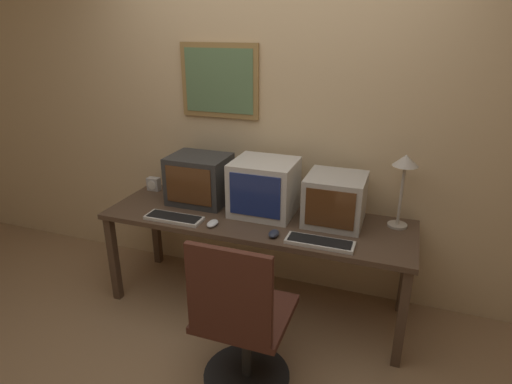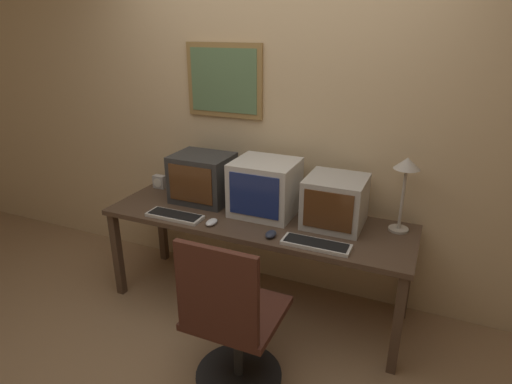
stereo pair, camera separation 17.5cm
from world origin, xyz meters
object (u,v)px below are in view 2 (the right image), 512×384
Objects in this scene: keyboard_main at (175,216)px; desk_clock at (160,182)px; monitor_right at (335,201)px; office_chair at (232,326)px; mouse_near_keyboard at (212,222)px; monitor_left at (203,178)px; desk_lamp at (406,174)px; monitor_center at (265,187)px; keyboard_side at (316,244)px; mouse_far_corner at (271,234)px.

desk_clock reaches higher than keyboard_main.
monitor_right is 1.48m from desk_clock.
desk_clock is 0.11× the size of office_chair.
office_chair is at bearing -52.45° from mouse_near_keyboard.
monitor_left is 0.44× the size of office_chair.
desk_lamp is (1.42, 0.06, 0.21)m from monitor_left.
monitor_center reaches higher than mouse_near_keyboard.
monitor_right is 0.38m from keyboard_side.
mouse_near_keyboard is 1.10× the size of mouse_far_corner.
monitor_left is at bearing 152.61° from mouse_far_corner.
monitor_right is 0.95× the size of keyboard_main.
desk_clock reaches higher than keyboard_side.
monitor_center is 0.42m from mouse_far_corner.
keyboard_side is at bearing -135.60° from desk_lamp.
keyboard_main is 0.41× the size of office_chair.
monitor_right is at bearing 47.51° from mouse_far_corner.
monitor_right reaches higher than office_chair.
keyboard_main is 0.62m from desk_clock.
monitor_left is 0.52m from monitor_center.
mouse_near_keyboard reaches higher than keyboard_main.
office_chair is (0.69, -0.90, -0.47)m from monitor_left.
desk_lamp reaches higher than monitor_center.
mouse_near_keyboard is (-0.25, -0.32, -0.17)m from monitor_center.
keyboard_main is (-1.03, -0.34, -0.15)m from monitor_right.
mouse_near_keyboard is at bearing -155.80° from monitor_right.
keyboard_main and keyboard_side have the same top height.
monitor_center is at bearing 52.28° from mouse_near_keyboard.
mouse_near_keyboard is at bearing 178.80° from mouse_far_corner.
office_chair is (-0.30, -0.54, -0.31)m from keyboard_side.
office_chair is at bearing -40.60° from desk_clock.
desk_lamp reaches higher than keyboard_side.
keyboard_side is 1.52m from desk_clock.
mouse_far_corner is 1.24m from desk_clock.
monitor_left is at bearing 177.00° from monitor_center.
monitor_left is 1.02× the size of keyboard_side.
desk_clock is (-1.45, 0.44, 0.04)m from keyboard_side.
keyboard_side is 0.69m from office_chair.
desk_clock is 1.55m from office_chair.
monitor_center is at bearing 144.73° from keyboard_side.
desk_clock is (-1.47, 0.10, -0.11)m from monitor_right.
monitor_right is 3.76× the size of mouse_far_corner.
office_chair is (-0.32, -0.88, -0.46)m from monitor_right.
mouse_far_corner is 0.97× the size of desk_clock.
keyboard_main is 3.86× the size of desk_clock.
office_chair is at bearing -52.62° from monitor_left.
monitor_left reaches higher than office_chair.
desk_lamp is at bearing 2.41° from monitor_left.
mouse_near_keyboard is 0.76m from office_chair.
desk_clock reaches higher than mouse_near_keyboard.
monitor_left reaches higher than keyboard_side.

